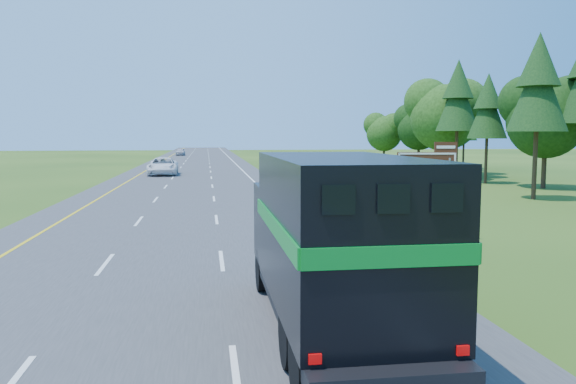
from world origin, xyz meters
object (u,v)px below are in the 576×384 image
at_px(horse_truck, 333,239).
at_px(far_car, 181,152).
at_px(white_suv, 163,166).
at_px(exit_sign, 427,177).

relative_size(horse_truck, far_car, 1.98).
height_order(white_suv, far_car, white_suv).
bearing_deg(white_suv, horse_truck, -83.04).
bearing_deg(exit_sign, horse_truck, -111.92).
relative_size(white_suv, exit_sign, 1.66).
xyz_separation_m(white_suv, far_car, (-0.69, 55.69, -0.18)).
bearing_deg(white_suv, exit_sign, -72.84).
bearing_deg(exit_sign, far_car, 108.08).
bearing_deg(horse_truck, exit_sign, 58.17).
distance_m(horse_truck, white_suv, 48.16).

